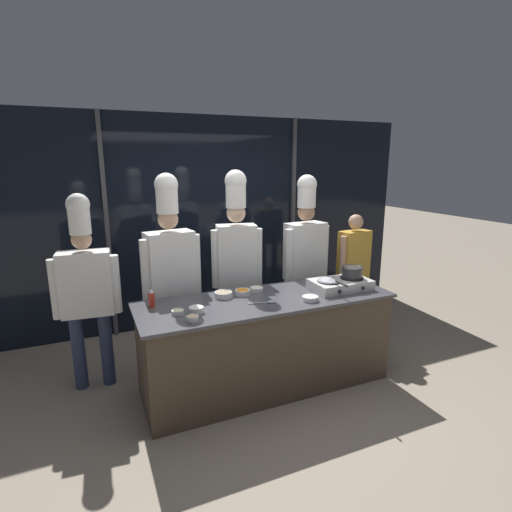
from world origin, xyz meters
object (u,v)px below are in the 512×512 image
Objects in this scene: stock_pot at (352,272)px; prep_bowl_mushrooms at (223,294)px; chef_head at (86,284)px; portable_stove at (340,284)px; frying_pan at (329,279)px; prep_bowl_bean_sprouts at (256,289)px; prep_bowl_garlic at (310,298)px; person_guest at (354,264)px; chef_line at (237,252)px; prep_bowl_rice at (196,309)px; prep_bowl_carrots at (243,292)px; chef_sous at (170,264)px; prep_bowl_noodles at (178,312)px; chef_pastry at (305,251)px; serving_spoon_slotted at (268,302)px; prep_bowl_ginger at (192,318)px; squeeze_bottle_chili at (152,298)px.

prep_bowl_mushrooms is at bearing 169.81° from stock_pot.
portable_stove is at bearing 168.52° from chef_head.
prep_bowl_bean_sprouts is at bearing 156.13° from frying_pan.
prep_bowl_garlic is 1.40m from person_guest.
frying_pan is 0.20× the size of chef_line.
prep_bowl_garlic is (-0.45, -0.17, -0.03)m from portable_stove.
person_guest reaches higher than prep_bowl_rice.
chef_sous is (-0.59, 0.41, 0.24)m from prep_bowl_carrots.
prep_bowl_noodles is 0.05× the size of chef_pastry.
serving_spoon_slotted is at bearing -4.02° from prep_bowl_noodles.
prep_bowl_ginger is 0.89m from chef_sous.
portable_stove is 3.49× the size of prep_bowl_mushrooms.
chef_sous reaches higher than serving_spoon_slotted.
portable_stove reaches higher than prep_bowl_bean_sprouts.
frying_pan reaches higher than prep_bowl_mushrooms.
stock_pot is at bearing 169.39° from chef_head.
squeeze_bottle_chili is at bearing 172.84° from stock_pot.
prep_bowl_garlic is (-0.59, -0.17, -0.14)m from stock_pot.
chef_pastry is (1.16, 0.48, 0.21)m from prep_bowl_mushrooms.
person_guest is at bearing 51.60° from stock_pot.
person_guest is (2.31, 0.69, 0.01)m from prep_bowl_noodles.
prep_bowl_mushrooms is 1.87m from person_guest.
chef_pastry is (0.14, 0.72, 0.12)m from frying_pan.
prep_bowl_rice is (-1.62, -0.05, -0.13)m from stock_pot.
prep_bowl_garlic is at bearing -151.95° from frying_pan.
portable_stove is 1.64m from prep_bowl_noodles.
frying_pan is 2.46× the size of prep_bowl_mushrooms.
prep_bowl_garlic is at bearing -158.92° from portable_stove.
prep_bowl_noodles is (-1.64, -0.01, -0.03)m from portable_stove.
stock_pot reaches higher than prep_bowl_bean_sprouts.
prep_bowl_carrots is at bearing 35.90° from prep_bowl_ginger.
portable_stove is 1.82m from squeeze_bottle_chili.
prep_bowl_garlic is 0.08× the size of chef_head.
person_guest is at bearing 40.20° from frying_pan.
prep_bowl_rice is (-0.53, -0.27, 0.00)m from prep_bowl_carrots.
chef_line is 1.03× the size of chef_pastry.
prep_bowl_carrots is 0.07× the size of chef_pastry.
portable_stove is 0.98m from prep_bowl_carrots.
prep_bowl_garlic is at bearing 1.95° from prep_bowl_ginger.
prep_bowl_mushrooms is (0.41, 0.44, 0.01)m from prep_bowl_ginger.
person_guest is at bearing 37.13° from prep_bowl_garlic.
chef_line reaches higher than prep_bowl_garlic.
serving_spoon_slotted is at bearing 164.91° from prep_bowl_garlic.
chef_pastry reaches higher than frying_pan.
prep_bowl_noodles is 0.16m from prep_bowl_rice.
chef_sous reaches higher than prep_bowl_rice.
chef_line is at bearing -10.41° from person_guest.
portable_stove is at bearing -7.70° from squeeze_bottle_chili.
chef_sous reaches higher than prep_bowl_mushrooms.
prep_bowl_ginger reaches higher than prep_bowl_bean_sprouts.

